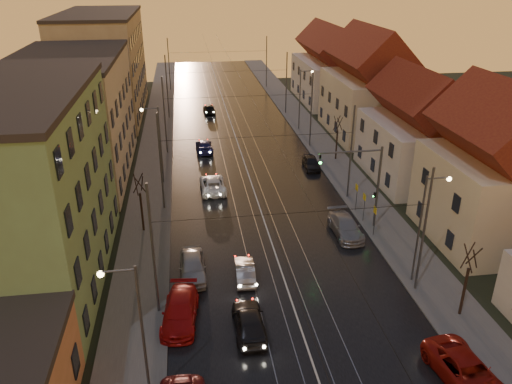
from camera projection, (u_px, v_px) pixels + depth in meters
name	position (u px, v px, depth m)	size (l,w,h in m)	color
road	(239.00, 147.00, 60.83)	(16.00, 120.00, 0.04)	black
sidewalk_left	(156.00, 150.00, 59.51)	(4.00, 120.00, 0.15)	#4C4C4C
sidewalk_right	(319.00, 143.00, 62.11)	(4.00, 120.00, 0.15)	#4C4C4C
tram_rail_0	(221.00, 147.00, 60.53)	(0.06, 120.00, 0.03)	gray
tram_rail_1	(233.00, 147.00, 60.72)	(0.06, 120.00, 0.03)	gray
tram_rail_2	(245.00, 146.00, 60.92)	(0.06, 120.00, 0.03)	gray
tram_rail_3	(257.00, 146.00, 61.10)	(0.06, 120.00, 0.03)	gray
apartment_left_1	(15.00, 196.00, 32.45)	(10.00, 18.00, 13.00)	#688957
apartment_left_2	(74.00, 119.00, 50.69)	(10.00, 20.00, 12.00)	tan
apartment_left_3	(104.00, 66.00, 71.91)	(10.00, 24.00, 14.00)	#958060
house_right_1	(494.00, 176.00, 38.26)	(8.67, 10.20, 10.80)	beige
house_right_2	(419.00, 134.00, 50.31)	(9.18, 12.24, 9.20)	silver
house_right_3	(368.00, 90.00, 63.35)	(9.18, 14.28, 11.50)	beige
house_right_4	(329.00, 69.00, 79.89)	(9.18, 16.32, 10.00)	silver
catenary_pole_l_1	(153.00, 252.00, 29.92)	(0.16, 0.16, 9.00)	#595B60
catenary_pole_r_1	(424.00, 232.00, 32.15)	(0.16, 0.16, 9.00)	#595B60
catenary_pole_l_2	(161.00, 163.00, 43.44)	(0.16, 0.16, 9.00)	#595B60
catenary_pole_r_2	(351.00, 153.00, 45.67)	(0.16, 0.16, 9.00)	#595B60
catenary_pole_l_3	(165.00, 116.00, 56.97)	(0.16, 0.16, 9.00)	#595B60
catenary_pole_r_3	(311.00, 111.00, 59.19)	(0.16, 0.16, 9.00)	#595B60
catenary_pole_l_4	(167.00, 87.00, 70.49)	(0.16, 0.16, 9.00)	#595B60
catenary_pole_r_4	(286.00, 84.00, 72.72)	(0.16, 0.16, 9.00)	#595B60
catenary_pole_l_5	(169.00, 65.00, 86.71)	(0.16, 0.16, 9.00)	#595B60
catenary_pole_r_5	(266.00, 62.00, 88.94)	(0.16, 0.16, 9.00)	#595B60
street_lamp_0	(135.00, 323.00, 23.39)	(1.75, 0.32, 8.00)	#595B60
street_lamp_1	(425.00, 219.00, 32.96)	(1.75, 0.32, 8.00)	#595B60
street_lamp_2	(157.00, 138.00, 48.63)	(1.75, 0.32, 8.00)	#595B60
street_lamp_3	(302.00, 94.00, 65.41)	(1.75, 0.32, 8.00)	#595B60
traffic_light_mast	(367.00, 178.00, 40.14)	(5.30, 0.32, 7.20)	#595B60
bare_tree_0	(141.00, 205.00, 40.47)	(1.09, 1.09, 5.11)	black
bare_tree_1	(466.00, 283.00, 30.49)	(1.09, 1.09, 5.11)	black
bare_tree_2	(337.00, 139.00, 55.75)	(1.09, 1.09, 5.11)	black
driving_car_0	(249.00, 321.00, 29.80)	(1.81, 4.51, 1.54)	black
driving_car_1	(245.00, 271.00, 35.00)	(1.31, 3.76, 1.24)	gray
driving_car_2	(213.00, 184.00, 48.70)	(2.34, 5.08, 1.41)	white
driving_car_3	(204.00, 146.00, 59.13)	(1.87, 4.61, 1.34)	navy
driving_car_4	(209.00, 109.00, 74.60)	(1.60, 3.98, 1.36)	black
parked_left_2	(180.00, 311.00, 30.74)	(2.07, 5.08, 1.48)	#AD1112
parked_left_3	(193.00, 266.00, 35.22)	(1.87, 4.64, 1.58)	#AAAAAF
parked_right_0	(467.00, 373.00, 26.05)	(2.51, 5.44, 1.51)	maroon
parked_right_1	(346.00, 226.00, 40.75)	(2.03, 5.00, 1.45)	#97969B
parked_right_2	(311.00, 163.00, 54.11)	(1.59, 3.95, 1.35)	black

